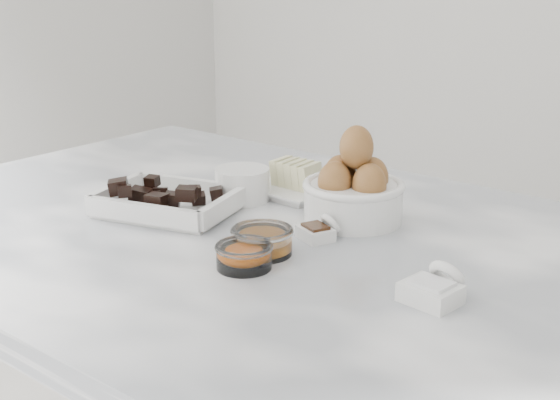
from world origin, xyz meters
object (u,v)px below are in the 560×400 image
Objects in this scene: chocolate_dish at (168,198)px; sugar_ramekin at (242,183)px; vanilla_spoon at (319,230)px; salt_spoon at (435,288)px; egg_bowl at (354,190)px; honey_bowl at (262,240)px; butter_plate at (293,181)px; zest_bowl at (244,255)px.

chocolate_dish is 2.68× the size of sugar_ramekin.
salt_spoon is at bearing -19.54° from vanilla_spoon.
salt_spoon reaches higher than vanilla_spoon.
chocolate_dish is 1.56× the size of egg_bowl.
honey_bowl is (-0.02, -0.18, -0.03)m from egg_bowl.
chocolate_dish is 0.12m from sugar_ramekin.
egg_bowl reaches higher than butter_plate.
butter_plate is 1.82× the size of zest_bowl.
egg_bowl is at bearing -18.83° from butter_plate.
chocolate_dish is 0.25m from zest_bowl.
vanilla_spoon is at bearing 160.46° from salt_spoon.
egg_bowl is 0.24m from zest_bowl.
butter_plate reaches higher than honey_bowl.
sugar_ramekin is 0.28m from zest_bowl.
chocolate_dish is 0.25m from vanilla_spoon.
sugar_ramekin is at bearing 132.29° from zest_bowl.
butter_plate is 0.21m from vanilla_spoon.
egg_bowl is (0.19, 0.03, 0.02)m from sugar_ramekin.
butter_plate is 1.68× the size of salt_spoon.
butter_plate is (0.09, 0.20, -0.00)m from chocolate_dish.
honey_bowl is (0.17, -0.15, -0.01)m from sugar_ramekin.
butter_plate reaches higher than salt_spoon.
vanilla_spoon is at bearing -42.25° from butter_plate.
honey_bowl is (0.22, -0.04, -0.00)m from chocolate_dish.
vanilla_spoon is at bearing 85.63° from zest_bowl.
sugar_ramekin is at bearing -116.40° from butter_plate.
zest_bowl is at bearing -164.27° from salt_spoon.
butter_plate is at bearing 161.17° from egg_bowl.
chocolate_dish is at bearing 158.92° from zest_bowl.
sugar_ramekin reaches higher than zest_bowl.
butter_plate reaches higher than zest_bowl.
butter_plate is at bearing 149.59° from salt_spoon.
chocolate_dish is at bearing -111.86° from sugar_ramekin.
butter_plate reaches higher than sugar_ramekin.
egg_bowl is (0.24, 0.14, 0.02)m from chocolate_dish.
honey_bowl is 1.13× the size of zest_bowl.
vanilla_spoon is at bearing 12.09° from chocolate_dish.
egg_bowl is at bearing 8.51° from sugar_ramekin.
sugar_ramekin is 1.27× the size of vanilla_spoon.
chocolate_dish is 0.28m from egg_bowl.
butter_plate is 0.44m from salt_spoon.
egg_bowl is at bearing 143.05° from salt_spoon.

